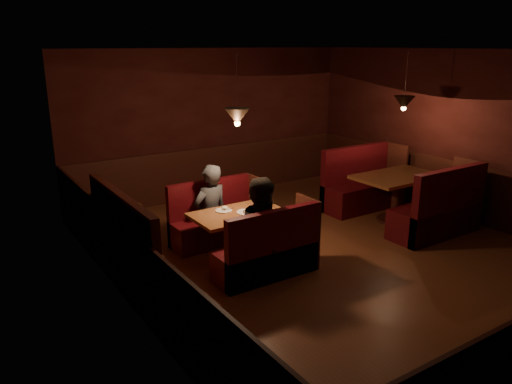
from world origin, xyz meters
TOP-DOWN VIEW (x-y plane):
  - room at (-0.28, 0.05)m, footprint 6.02×7.02m
  - main_table at (-1.21, 0.52)m, footprint 1.30×0.79m
  - main_bench_far at (-1.19, 1.26)m, footprint 1.43×0.51m
  - main_bench_near at (-1.19, -0.22)m, footprint 1.43×0.51m
  - second_table at (1.89, 0.39)m, footprint 1.46×0.93m
  - second_bench_far at (1.92, 1.26)m, footprint 1.62×0.60m
  - second_bench_near at (1.92, -0.49)m, footprint 1.62×0.60m
  - diner_a at (-1.32, 1.16)m, footprint 0.64×0.47m
  - diner_b at (-1.19, -0.09)m, footprint 0.97×0.85m

SIDE VIEW (x-z plane):
  - main_bench_far at x=-1.19m, z-range -0.18..0.80m
  - main_bench_near at x=-1.19m, z-range -0.18..0.80m
  - second_bench_far at x=1.92m, z-range -0.21..0.95m
  - second_bench_near at x=1.92m, z-range -0.21..0.95m
  - main_table at x=-1.21m, z-range 0.08..0.99m
  - second_table at x=1.89m, z-range 0.20..1.02m
  - diner_a at x=-1.32m, z-range 0.00..1.63m
  - diner_b at x=-1.19m, z-range 0.00..1.68m
  - room at x=-0.28m, z-range -0.41..2.51m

